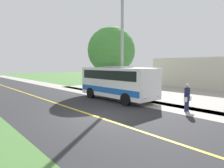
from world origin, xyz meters
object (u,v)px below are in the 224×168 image
Objects in this scene: shuttle_bus_front at (118,81)px; street_light_pole at (121,45)px; pedestrian_with_bags at (187,97)px; tree_curbside at (111,51)px.

street_light_pole is at bearing -179.35° from shuttle_bus_front.
tree_curbside reaches higher than pedestrian_with_bags.
street_light_pole is 4.81m from tree_curbside.
pedestrian_with_bags is 0.25× the size of tree_curbside.
tree_curbside is (-2.52, -4.09, -0.16)m from street_light_pole.
tree_curbside is at bearing -125.40° from shuttle_bus_front.
street_light_pole is at bearing -89.01° from pedestrian_with_bags.
pedestrian_with_bags is 6.80m from street_light_pole.
street_light_pole reaches higher than pedestrian_with_bags.
pedestrian_with_bags is at bearing 90.99° from street_light_pole.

